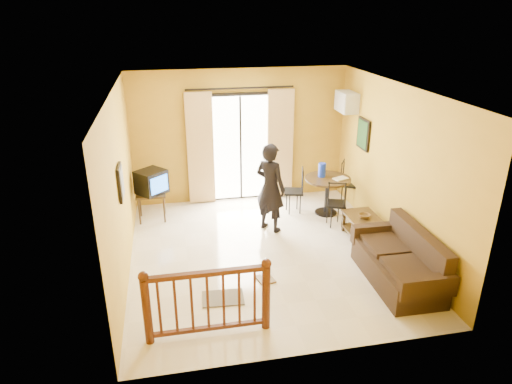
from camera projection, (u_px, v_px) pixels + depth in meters
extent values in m
plane|color=beige|center=(265.00, 253.00, 7.84)|extent=(5.00, 5.00, 0.00)
plane|color=white|center=(266.00, 89.00, 6.78)|extent=(5.00, 5.00, 0.00)
plane|color=#B78C23|center=(240.00, 136.00, 9.58)|extent=(4.50, 0.00, 4.50)
plane|color=#B78C23|center=(314.00, 254.00, 5.04)|extent=(4.50, 0.00, 4.50)
plane|color=#B78C23|center=(121.00, 187.00, 6.91)|extent=(0.00, 5.00, 5.00)
plane|color=#B78C23|center=(395.00, 168.00, 7.72)|extent=(0.00, 5.00, 5.00)
cube|color=black|center=(240.00, 148.00, 9.66)|extent=(1.34, 0.03, 2.34)
cube|color=white|center=(241.00, 148.00, 9.63)|extent=(1.20, 0.04, 2.20)
cube|color=black|center=(241.00, 149.00, 9.61)|extent=(0.04, 0.02, 2.20)
cube|color=beige|center=(200.00, 149.00, 9.41)|extent=(0.55, 0.08, 2.35)
cube|color=beige|center=(280.00, 145.00, 9.72)|extent=(0.55, 0.08, 2.35)
cylinder|color=black|center=(240.00, 88.00, 9.10)|extent=(2.20, 0.04, 0.04)
cube|color=black|center=(151.00, 194.00, 8.89)|extent=(0.56, 0.47, 0.04)
cylinder|color=black|center=(139.00, 211.00, 8.78)|extent=(0.04, 0.04, 0.55)
cylinder|color=black|center=(164.00, 209.00, 8.87)|extent=(0.04, 0.04, 0.55)
cylinder|color=black|center=(140.00, 204.00, 9.12)|extent=(0.04, 0.04, 0.55)
cylinder|color=black|center=(164.00, 202.00, 9.21)|extent=(0.04, 0.04, 0.55)
cube|color=black|center=(151.00, 182.00, 8.80)|extent=(0.68, 0.68, 0.46)
cube|color=blue|center=(159.00, 184.00, 8.67)|extent=(0.32, 0.28, 0.33)
cube|color=black|center=(120.00, 182.00, 6.67)|extent=(0.04, 0.42, 0.52)
cube|color=#555148|center=(122.00, 182.00, 6.68)|extent=(0.01, 0.34, 0.44)
cylinder|color=black|center=(328.00, 179.00, 9.08)|extent=(0.92, 0.92, 0.04)
cylinder|color=black|center=(327.00, 196.00, 9.22)|extent=(0.08, 0.08, 0.75)
cylinder|color=black|center=(326.00, 212.00, 9.36)|extent=(0.45, 0.45, 0.03)
cylinder|color=#1631D1|center=(322.00, 170.00, 9.10)|extent=(0.15, 0.15, 0.28)
cube|color=beige|center=(340.00, 178.00, 9.02)|extent=(0.33, 0.27, 0.02)
cube|color=silver|center=(347.00, 102.00, 9.18)|extent=(0.30, 0.60, 0.40)
cube|color=gray|center=(340.00, 102.00, 9.15)|extent=(0.02, 0.56, 0.36)
cube|color=black|center=(363.00, 134.00, 8.80)|extent=(0.04, 0.50, 0.60)
cube|color=black|center=(362.00, 134.00, 8.79)|extent=(0.01, 0.42, 0.52)
cube|color=black|center=(365.00, 220.00, 8.10)|extent=(0.55, 0.99, 0.04)
cube|color=black|center=(364.00, 234.00, 8.21)|extent=(0.51, 0.95, 0.03)
cube|color=black|center=(363.00, 243.00, 7.74)|extent=(0.05, 0.05, 0.42)
cube|color=black|center=(387.00, 241.00, 7.82)|extent=(0.05, 0.05, 0.42)
cube|color=black|center=(344.00, 221.00, 8.54)|extent=(0.05, 0.05, 0.42)
cube|color=black|center=(366.00, 219.00, 8.62)|extent=(0.05, 0.05, 0.42)
imported|color=brown|center=(364.00, 216.00, 8.13)|extent=(0.26, 0.26, 0.06)
cube|color=black|center=(397.00, 270.00, 6.97)|extent=(0.85, 1.66, 0.41)
cube|color=black|center=(419.00, 247.00, 6.89)|extent=(0.21, 1.65, 0.57)
cube|color=black|center=(427.00, 287.00, 6.15)|extent=(0.83, 0.18, 0.31)
cube|color=black|center=(376.00, 233.00, 7.61)|extent=(0.83, 0.18, 0.31)
cube|color=black|center=(408.00, 269.00, 6.54)|extent=(0.58, 0.68, 0.10)
cube|color=black|center=(385.00, 245.00, 7.20)|extent=(0.58, 0.68, 0.10)
imported|color=black|center=(270.00, 188.00, 8.38)|extent=(0.71, 0.73, 1.69)
cylinder|color=#471E0F|center=(147.00, 312.00, 5.60)|extent=(0.11, 0.11, 0.92)
cylinder|color=#471E0F|center=(266.00, 298.00, 5.87)|extent=(0.11, 0.11, 0.92)
sphere|color=#471E0F|center=(143.00, 277.00, 5.41)|extent=(0.13, 0.13, 0.13)
sphere|color=#471E0F|center=(266.00, 264.00, 5.68)|extent=(0.13, 0.13, 0.13)
cube|color=#471E0F|center=(206.00, 273.00, 5.56)|extent=(1.55, 0.08, 0.06)
cube|color=#471E0F|center=(209.00, 328.00, 5.87)|extent=(1.55, 0.06, 0.05)
cube|color=#5E574B|center=(223.00, 298.00, 6.63)|extent=(0.62, 0.44, 0.02)
cube|color=brown|center=(261.00, 280.00, 7.06)|extent=(0.16, 0.27, 0.03)
cube|color=brown|center=(270.00, 279.00, 7.08)|extent=(0.16, 0.27, 0.03)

